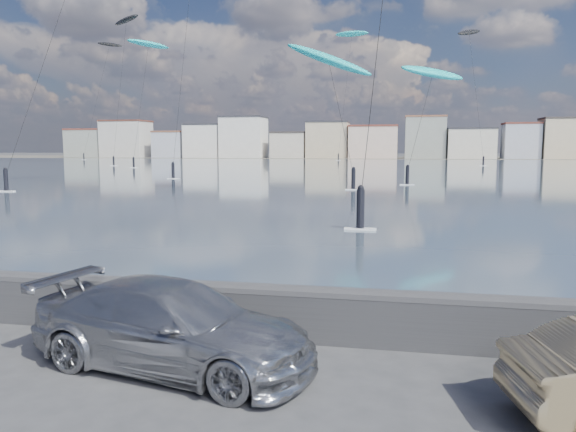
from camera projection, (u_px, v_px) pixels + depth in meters
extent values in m
plane|color=#333335|center=(167.00, 396.00, 8.18)|extent=(700.00, 700.00, 0.00)
cube|color=#2C4551|center=(381.00, 169.00, 97.23)|extent=(500.00, 177.00, 0.00)
cube|color=#4C473D|center=(392.00, 158.00, 202.83)|extent=(500.00, 60.00, 0.00)
cube|color=#28282B|center=(224.00, 313.00, 10.75)|extent=(400.00, 0.35, 0.90)
cylinder|color=#28282B|center=(223.00, 290.00, 10.70)|extent=(400.00, 0.36, 0.36)
cube|color=gray|center=(88.00, 144.00, 210.46)|extent=(14.00, 11.00, 10.00)
cube|color=brown|center=(88.00, 130.00, 209.82)|extent=(14.28, 11.22, 0.60)
cube|color=beige|center=(126.00, 140.00, 207.25)|extent=(16.00, 12.00, 13.00)
cube|color=#562D23|center=(126.00, 121.00, 206.43)|extent=(16.32, 12.24, 0.60)
cube|color=#B2B7C6|center=(171.00, 145.00, 204.08)|extent=(11.00, 10.00, 9.00)
cube|color=brown|center=(171.00, 132.00, 203.50)|extent=(11.22, 10.20, 0.60)
cube|color=white|center=(205.00, 142.00, 201.39)|extent=(13.00, 11.00, 11.50)
cube|color=#2D2D33|center=(205.00, 125.00, 200.66)|extent=(13.26, 11.22, 0.60)
cube|color=white|center=(244.00, 138.00, 198.41)|extent=(15.00, 12.00, 14.00)
cube|color=#2D2D33|center=(244.00, 117.00, 197.52)|extent=(15.30, 12.24, 0.60)
cube|color=beige|center=(289.00, 146.00, 195.52)|extent=(12.00, 10.00, 8.50)
cube|color=#383330|center=(289.00, 133.00, 194.97)|extent=(12.24, 10.20, 0.60)
cube|color=beige|center=(328.00, 141.00, 192.67)|extent=(14.00, 11.00, 12.00)
cube|color=#2D2D33|center=(328.00, 122.00, 191.91)|extent=(14.28, 11.22, 0.60)
cube|color=beige|center=(373.00, 143.00, 189.74)|extent=(16.00, 13.00, 10.50)
cube|color=brown|center=(374.00, 126.00, 189.06)|extent=(16.32, 13.26, 0.60)
cube|color=gray|center=(425.00, 138.00, 186.24)|extent=(13.00, 10.00, 13.50)
cube|color=brown|center=(426.00, 117.00, 185.38)|extent=(13.26, 10.20, 0.60)
cube|color=beige|center=(470.00, 144.00, 183.65)|extent=(15.00, 12.00, 9.50)
cube|color=#2D2D33|center=(471.00, 129.00, 183.04)|extent=(15.30, 12.24, 0.60)
cube|color=#B2B7C6|center=(521.00, 142.00, 180.53)|extent=(11.00, 9.00, 11.00)
cube|color=brown|center=(522.00, 124.00, 179.83)|extent=(11.22, 9.18, 0.60)
cube|color=beige|center=(564.00, 139.00, 177.90)|extent=(14.00, 11.00, 12.50)
cube|color=#383330|center=(565.00, 118.00, 177.11)|extent=(14.28, 11.22, 0.60)
imported|color=#A3A4AA|center=(173.00, 326.00, 9.19)|extent=(5.18, 2.94, 1.42)
ellipsoid|color=black|center=(126.00, 20.00, 114.75)|extent=(9.71, 8.93, 2.07)
cube|color=white|center=(114.00, 166.00, 111.39)|extent=(1.40, 0.42, 0.08)
cylinder|color=black|center=(114.00, 161.00, 111.28)|extent=(0.36, 0.36, 1.70)
sphere|color=black|center=(113.00, 157.00, 111.17)|extent=(0.28, 0.28, 0.28)
cylinder|color=black|center=(120.00, 89.00, 112.99)|extent=(0.17, 7.19, 28.29)
ellipsoid|color=#19BFBF|center=(149.00, 44.00, 109.74)|extent=(6.83, 10.56, 1.24)
cube|color=white|center=(134.00, 168.00, 100.53)|extent=(1.40, 0.42, 0.08)
cylinder|color=black|center=(134.00, 163.00, 100.42)|extent=(0.36, 0.36, 1.70)
sphere|color=black|center=(133.00, 158.00, 100.31)|extent=(0.28, 0.28, 0.28)
cylinder|color=black|center=(141.00, 100.00, 105.06)|extent=(2.07, 12.04, 22.45)
ellipsoid|color=black|center=(469.00, 32.00, 114.09)|extent=(6.71, 8.83, 3.25)
cube|color=white|center=(483.00, 166.00, 110.71)|extent=(1.40, 0.42, 0.08)
cylinder|color=black|center=(483.00, 161.00, 110.60)|extent=(0.36, 0.36, 1.70)
sphere|color=black|center=(484.00, 157.00, 110.49)|extent=(0.28, 0.28, 0.28)
cylinder|color=black|center=(476.00, 95.00, 112.32)|extent=(3.03, 6.26, 25.64)
cube|color=white|center=(360.00, 229.00, 24.68)|extent=(1.40, 0.42, 0.08)
cylinder|color=black|center=(360.00, 209.00, 24.57)|extent=(0.36, 0.36, 1.70)
sphere|color=black|center=(361.00, 188.00, 24.46)|extent=(0.28, 0.28, 0.28)
ellipsoid|color=black|center=(110.00, 44.00, 173.10)|extent=(9.70, 4.41, 3.25)
cube|color=white|center=(84.00, 160.00, 165.74)|extent=(1.40, 0.42, 0.08)
cylinder|color=black|center=(84.00, 157.00, 165.63)|extent=(0.36, 0.36, 1.70)
sphere|color=black|center=(84.00, 154.00, 165.52)|extent=(0.28, 0.28, 0.28)
cylinder|color=black|center=(97.00, 99.00, 169.35)|extent=(2.93, 12.56, 33.97)
ellipsoid|color=#19BFBF|center=(352.00, 34.00, 161.40)|extent=(10.01, 5.28, 2.51)
cube|color=white|center=(338.00, 160.00, 159.27)|extent=(1.40, 0.42, 0.08)
cylinder|color=black|center=(338.00, 157.00, 159.16)|extent=(0.36, 0.36, 1.70)
sphere|color=black|center=(338.00, 154.00, 159.06)|extent=(0.28, 0.28, 0.28)
cylinder|color=black|center=(345.00, 94.00, 160.26)|extent=(2.76, 7.26, 34.89)
cube|color=white|center=(7.00, 191.00, 46.20)|extent=(1.40, 0.42, 0.08)
cylinder|color=black|center=(6.00, 180.00, 46.09)|extent=(0.36, 0.36, 1.70)
sphere|color=black|center=(5.00, 169.00, 45.98)|extent=(0.28, 0.28, 0.28)
cylinder|color=black|center=(41.00, 71.00, 49.22)|extent=(1.28, 9.04, 18.04)
ellipsoid|color=#19BFBF|center=(328.00, 59.00, 56.62)|extent=(9.93, 4.98, 4.57)
cube|color=white|center=(353.00, 190.00, 47.88)|extent=(1.40, 0.42, 0.08)
cylinder|color=black|center=(353.00, 179.00, 47.77)|extent=(0.36, 0.36, 1.70)
sphere|color=black|center=(354.00, 168.00, 47.66)|extent=(0.28, 0.28, 0.28)
cylinder|color=black|center=(340.00, 112.00, 52.17)|extent=(3.55, 9.86, 11.19)
ellipsoid|color=#19BFBF|center=(433.00, 73.00, 63.72)|extent=(8.92, 8.53, 2.37)
cube|color=white|center=(407.00, 185.00, 54.29)|extent=(1.40, 0.42, 0.08)
cylinder|color=black|center=(407.00, 175.00, 54.18)|extent=(0.36, 0.36, 1.70)
sphere|color=black|center=(408.00, 166.00, 54.07)|extent=(0.28, 0.28, 0.28)
cylinder|color=black|center=(421.00, 118.00, 58.93)|extent=(2.72, 11.75, 10.77)
cube|color=white|center=(173.00, 178.00, 65.03)|extent=(1.40, 0.42, 0.08)
cylinder|color=black|center=(173.00, 171.00, 64.92)|extent=(0.36, 0.36, 1.70)
sphere|color=black|center=(173.00, 163.00, 64.81)|extent=(0.28, 0.28, 0.28)
cylinder|color=black|center=(187.00, 20.00, 66.28)|extent=(1.39, 7.49, 34.56)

